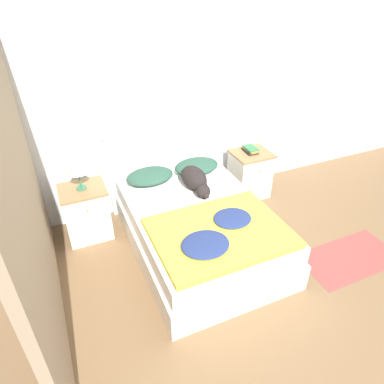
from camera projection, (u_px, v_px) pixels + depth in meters
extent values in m
plane|color=brown|center=(254.00, 318.00, 3.08)|extent=(16.00, 16.00, 0.00)
cube|color=silver|center=(167.00, 107.00, 4.02)|extent=(9.00, 0.06, 2.55)
cube|color=gray|center=(23.00, 178.00, 2.65)|extent=(0.06, 3.10, 2.55)
cube|color=white|center=(199.00, 236.00, 3.78)|extent=(1.40, 1.96, 0.31)
cube|color=white|center=(199.00, 218.00, 3.64)|extent=(1.34, 1.90, 0.22)
cube|color=white|center=(167.00, 168.00, 4.36)|extent=(1.48, 0.04, 1.03)
cylinder|color=white|center=(165.00, 130.00, 4.08)|extent=(1.48, 0.06, 0.06)
cube|color=silver|center=(87.00, 213.00, 3.89)|extent=(0.47, 0.41, 0.61)
cube|color=#937047|center=(82.00, 190.00, 3.72)|extent=(0.50, 0.43, 0.03)
sphere|color=#937047|center=(87.00, 211.00, 3.63)|extent=(0.02, 0.02, 0.02)
cube|color=silver|center=(249.00, 175.00, 4.62)|extent=(0.47, 0.41, 0.61)
cube|color=#937047|center=(252.00, 154.00, 4.44)|extent=(0.50, 0.43, 0.03)
sphere|color=#937047|center=(260.00, 171.00, 4.36)|extent=(0.02, 0.02, 0.02)
ellipsoid|color=#284C3D|center=(150.00, 176.00, 4.01)|extent=(0.56, 0.38, 0.15)
ellipsoid|color=#284C3D|center=(197.00, 166.00, 4.21)|extent=(0.56, 0.38, 0.15)
cube|color=yellow|center=(220.00, 233.00, 3.22)|extent=(1.25, 0.96, 0.06)
ellipsoid|color=navy|center=(205.00, 244.00, 3.01)|extent=(0.44, 0.38, 0.05)
ellipsoid|color=navy|center=(232.00, 218.00, 3.33)|extent=(0.38, 0.33, 0.05)
ellipsoid|color=black|center=(194.00, 178.00, 3.91)|extent=(0.26, 0.43, 0.23)
sphere|color=black|center=(203.00, 191.00, 3.74)|extent=(0.16, 0.16, 0.16)
ellipsoid|color=black|center=(206.00, 195.00, 3.69)|extent=(0.07, 0.09, 0.06)
cone|color=black|center=(199.00, 187.00, 3.70)|extent=(0.05, 0.05, 0.06)
cone|color=black|center=(207.00, 185.00, 3.73)|extent=(0.05, 0.05, 0.06)
ellipsoid|color=black|center=(191.00, 174.00, 4.10)|extent=(0.14, 0.20, 0.08)
cube|color=#232328|center=(250.00, 151.00, 4.45)|extent=(0.15, 0.21, 0.02)
cube|color=orange|center=(251.00, 149.00, 4.44)|extent=(0.13, 0.23, 0.02)
cube|color=#337547|center=(251.00, 148.00, 4.43)|extent=(0.15, 0.20, 0.02)
cylinder|color=#336B4C|center=(81.00, 188.00, 3.70)|extent=(0.11, 0.11, 0.02)
cylinder|color=#336B4C|center=(80.00, 180.00, 3.65)|extent=(0.02, 0.02, 0.18)
cone|color=beige|center=(77.00, 166.00, 3.55)|extent=(0.22, 0.22, 0.16)
cube|color=#93423D|center=(349.00, 258.00, 3.72)|extent=(1.09, 0.57, 0.00)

